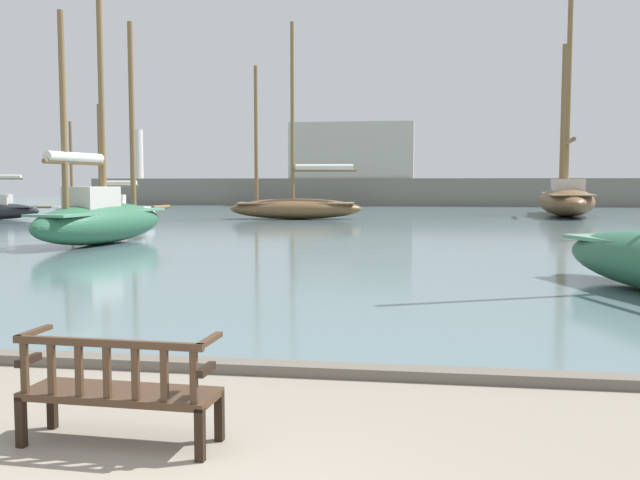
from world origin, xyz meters
The scene contains 8 objects.
harbor_water centered at (0.00, 44.00, 0.04)m, with size 100.00×80.00×0.08m, color slate.
quay_edge_kerb centered at (0.00, 3.85, 0.06)m, with size 40.00×0.30×0.12m, color #675F54.
park_bench centered at (-0.73, 1.51, 0.47)m, with size 1.62×0.59×0.92m.
sailboat_centre_channel centered at (-5.49, 34.84, 0.89)m, with size 7.47×2.95×10.69m.
sailboat_nearest_starboard centered at (-14.64, 30.41, 0.71)m, with size 6.20×2.17×5.96m.
sailboat_outer_starboard centered at (-9.06, 18.49, 1.01)m, with size 2.79×8.21×9.52m.
sailboat_mid_starboard centered at (10.00, 41.16, 1.20)m, with size 4.13×11.57×13.85m.
far_breakwater centered at (-1.40, 57.55, 2.10)m, with size 56.32×2.40×7.22m.
Camera 1 is at (1.74, -3.84, 2.15)m, focal length 40.00 mm.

